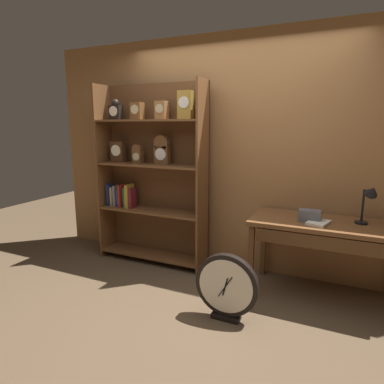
# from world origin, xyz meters

# --- Properties ---
(ground_plane) EXTENTS (10.00, 10.00, 0.00)m
(ground_plane) POSITION_xyz_m (0.00, 0.00, 0.00)
(ground_plane) COLOR brown
(back_wood_panel) EXTENTS (4.80, 0.05, 2.60)m
(back_wood_panel) POSITION_xyz_m (0.00, 1.32, 1.30)
(back_wood_panel) COLOR #9E6B3D
(back_wood_panel) RESTS_ON ground
(bookshelf) EXTENTS (1.34, 0.32, 2.10)m
(bookshelf) POSITION_xyz_m (-0.97, 1.06, 1.08)
(bookshelf) COLOR brown
(bookshelf) RESTS_ON ground
(workbench) EXTENTS (1.34, 0.63, 0.75)m
(workbench) POSITION_xyz_m (0.99, 0.92, 0.66)
(workbench) COLOR brown
(workbench) RESTS_ON ground
(desk_lamp) EXTENTS (0.19, 0.19, 0.38)m
(desk_lamp) POSITION_xyz_m (1.33, 0.97, 1.00)
(desk_lamp) COLOR black
(desk_lamp) RESTS_ON workbench
(toolbox_small) EXTENTS (0.20, 0.12, 0.11)m
(toolbox_small) POSITION_xyz_m (0.85, 0.89, 0.81)
(toolbox_small) COLOR #595960
(toolbox_small) RESTS_ON workbench
(open_repair_manual) EXTENTS (0.22, 0.26, 0.02)m
(open_repair_manual) POSITION_xyz_m (0.94, 0.84, 0.77)
(open_repair_manual) COLOR silver
(open_repair_manual) RESTS_ON workbench
(round_clock_large) EXTENTS (0.54, 0.11, 0.58)m
(round_clock_large) POSITION_xyz_m (0.29, 0.21, 0.30)
(round_clock_large) COLOR black
(round_clock_large) RESTS_ON ground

